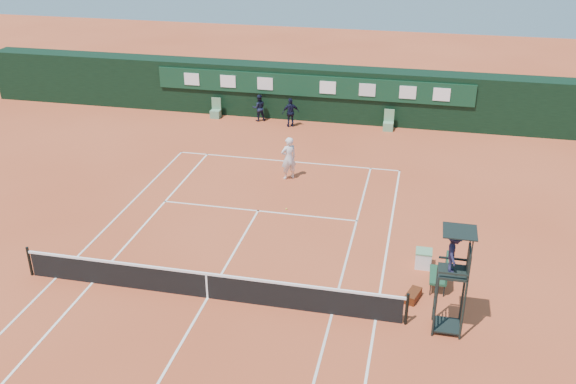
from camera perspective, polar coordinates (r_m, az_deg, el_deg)
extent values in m
plane|color=#C7532F|center=(21.43, -7.15, -9.32)|extent=(90.00, 90.00, 0.00)
cube|color=silver|center=(31.50, -0.11, 2.75)|extent=(11.05, 0.08, 0.01)
cube|color=white|center=(20.48, 7.79, -11.19)|extent=(0.08, 23.85, 0.01)
cube|color=silver|center=(23.64, -19.91, -7.18)|extent=(0.08, 23.85, 0.01)
cube|color=silver|center=(20.58, 3.93, -10.77)|extent=(0.08, 23.85, 0.01)
cube|color=white|center=(22.98, -16.98, -7.71)|extent=(0.08, 23.85, 0.01)
cube|color=silver|center=(26.66, -2.68, -1.69)|extent=(8.31, 0.08, 0.01)
cube|color=white|center=(21.43, -7.15, -9.31)|extent=(0.08, 12.88, 0.01)
cube|color=white|center=(31.36, -0.17, 2.65)|extent=(0.08, 0.30, 0.01)
cube|color=black|center=(21.18, -7.22, -8.32)|extent=(12.60, 0.04, 0.90)
cube|color=white|center=(20.92, -7.29, -7.22)|extent=(12.80, 0.06, 0.08)
cube|color=white|center=(21.17, -7.22, -8.30)|extent=(0.06, 0.05, 0.92)
cylinder|color=black|center=(20.15, 10.51, -10.20)|extent=(0.10, 0.10, 1.10)
cylinder|color=black|center=(23.84, -21.98, -5.73)|extent=(0.10, 0.10, 1.10)
cube|color=black|center=(37.34, 2.22, 8.84)|extent=(40.00, 1.50, 3.00)
cube|color=#0E3520|center=(36.41, 2.00, 9.39)|extent=(18.00, 0.10, 1.20)
cube|color=white|center=(38.19, -8.56, 9.89)|extent=(0.90, 0.04, 0.70)
cube|color=white|center=(37.48, -5.36, 9.76)|extent=(0.90, 0.04, 0.70)
cube|color=white|center=(36.89, -2.05, 9.60)|extent=(0.90, 0.04, 0.70)
cube|color=white|center=(36.18, 3.55, 9.25)|extent=(0.90, 0.04, 0.70)
cube|color=silver|center=(35.92, 7.06, 8.99)|extent=(0.90, 0.04, 0.70)
cube|color=silver|center=(35.80, 10.60, 8.69)|extent=(0.90, 0.04, 0.70)
cube|color=white|center=(35.80, 13.50, 8.42)|extent=(0.90, 0.04, 0.70)
cube|color=#5D8E6C|center=(37.86, -6.45, 6.91)|extent=(0.55, 0.50, 0.46)
cube|color=#59885F|center=(37.88, -6.39, 7.83)|extent=(0.55, 0.06, 0.70)
cube|color=#64996D|center=(36.01, 8.89, 5.78)|extent=(0.55, 0.50, 0.46)
cube|color=#609267|center=(36.03, 8.98, 6.75)|extent=(0.55, 0.06, 0.70)
cylinder|color=black|center=(19.58, 12.95, -10.02)|extent=(0.07, 0.07, 2.00)
cylinder|color=black|center=(20.24, 12.98, -8.73)|extent=(0.07, 0.07, 2.00)
cylinder|color=black|center=(19.63, 15.31, -10.21)|extent=(0.07, 0.07, 2.00)
cylinder|color=black|center=(20.29, 15.26, -8.92)|extent=(0.07, 0.07, 2.00)
cube|color=black|center=(19.36, 14.45, -6.93)|extent=(0.85, 0.85, 0.08)
cube|color=black|center=(19.18, 15.78, -5.99)|extent=(0.06, 0.85, 0.80)
cube|color=black|center=(18.90, 14.53, -7.06)|extent=(0.85, 0.05, 0.06)
cube|color=black|center=(19.62, 14.50, -5.76)|extent=(0.85, 0.05, 0.06)
cylinder|color=black|center=(18.62, 15.98, -5.44)|extent=(0.04, 0.04, 1.00)
cylinder|color=black|center=(19.31, 15.89, -4.24)|extent=(0.04, 0.04, 1.00)
cube|color=black|center=(18.70, 15.05, -3.41)|extent=(0.95, 0.95, 0.04)
cube|color=black|center=(20.41, 13.87, -11.42)|extent=(0.80, 0.80, 0.05)
cube|color=black|center=(20.25, 12.80, -10.76)|extent=(0.04, 0.80, 0.04)
cube|color=black|center=(20.02, 12.91, -9.83)|extent=(0.04, 0.80, 0.04)
cube|color=black|center=(19.79, 13.02, -8.88)|extent=(0.04, 0.80, 0.04)
cube|color=black|center=(19.58, 13.14, -7.92)|extent=(0.04, 0.80, 0.04)
imported|color=#1A1933|center=(19.02, 14.52, -5.19)|extent=(0.47, 0.82, 1.28)
cube|color=#1A422B|center=(22.14, 13.19, -7.22)|extent=(0.55, 1.20, 0.08)
cube|color=#183E29|center=(21.97, 13.93, -6.51)|extent=(0.06, 1.20, 0.60)
cylinder|color=black|center=(21.80, 12.53, -8.48)|extent=(0.04, 0.04, 0.41)
cylinder|color=black|center=(21.81, 13.69, -8.58)|extent=(0.04, 0.04, 0.41)
cylinder|color=black|center=(22.72, 12.59, -6.96)|extent=(0.04, 0.04, 0.41)
cylinder|color=black|center=(22.74, 13.70, -7.06)|extent=(0.04, 0.04, 0.41)
cube|color=black|center=(21.50, 11.06, -9.03)|extent=(0.56, 0.85, 0.29)
cube|color=white|center=(23.22, 11.94, -5.86)|extent=(0.55, 0.55, 0.60)
cube|color=#5E9065|center=(23.06, 12.01, -5.18)|extent=(0.57, 0.57, 0.05)
sphere|color=#D0E435|center=(26.73, -0.14, -1.52)|extent=(0.07, 0.07, 0.07)
imported|color=white|center=(29.24, 0.05, 3.03)|extent=(0.88, 0.83, 2.01)
imported|color=black|center=(36.99, -2.60, 7.49)|extent=(0.92, 0.83, 1.55)
imported|color=black|center=(35.99, 0.24, 7.07)|extent=(1.04, 0.75, 1.64)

